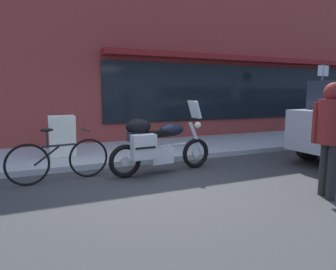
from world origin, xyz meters
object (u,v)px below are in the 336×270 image
at_px(pedestrian_walking, 332,127).
at_px(sandwich_board_sign, 63,137).
at_px(parked_bicycle, 59,160).
at_px(touring_motorcycle, 157,143).
at_px(parking_sign_pole, 321,95).

relative_size(pedestrian_walking, sandwich_board_sign, 1.83).
xyz_separation_m(parked_bicycle, pedestrian_walking, (3.60, -2.42, 0.67)).
distance_m(touring_motorcycle, sandwich_board_sign, 2.31).
height_order(parked_bicycle, parking_sign_pole, parking_sign_pole).
xyz_separation_m(touring_motorcycle, sandwich_board_sign, (-1.59, 1.68, -0.01)).
distance_m(parked_bicycle, sandwich_board_sign, 1.48).
xyz_separation_m(touring_motorcycle, parking_sign_pole, (6.04, 1.50, 0.89)).
bearing_deg(parked_bicycle, pedestrian_walking, -33.92).
bearing_deg(sandwich_board_sign, touring_motorcycle, -46.60).
height_order(parked_bicycle, sandwich_board_sign, sandwich_board_sign).
height_order(pedestrian_walking, parking_sign_pole, parking_sign_pole).
xyz_separation_m(pedestrian_walking, parking_sign_pole, (4.19, 3.70, 0.43)).
distance_m(sandwich_board_sign, parking_sign_pole, 7.68).
height_order(touring_motorcycle, parking_sign_pole, parking_sign_pole).
relative_size(parked_bicycle, sandwich_board_sign, 1.87).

